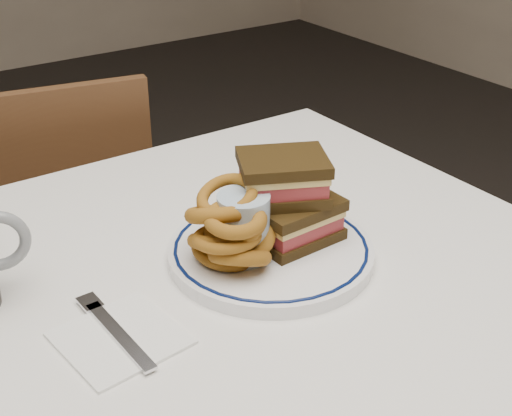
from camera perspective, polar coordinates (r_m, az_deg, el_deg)
dining_table at (r=0.95m, az=-10.44°, el=-13.49°), size 1.27×0.87×0.75m
chair_far at (r=1.67m, az=-15.27°, el=-2.18°), size 0.45×0.45×0.84m
main_plate at (r=0.97m, az=1.19°, el=-3.46°), size 0.28×0.28×0.02m
reuben_sandwich at (r=0.96m, az=2.63°, el=0.76°), size 0.14×0.13×0.12m
onion_rings_main at (r=0.91m, az=-2.10°, el=-1.89°), size 0.13×0.13×0.12m
ketchup_ramekin at (r=1.00m, az=-1.47°, el=-0.55°), size 0.06×0.06×0.04m
water_glass at (r=0.93m, az=-0.99°, el=-2.01°), size 0.07×0.07×0.11m
napkin_fork at (r=0.85m, az=-10.93°, el=-10.04°), size 0.14×0.17×0.01m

